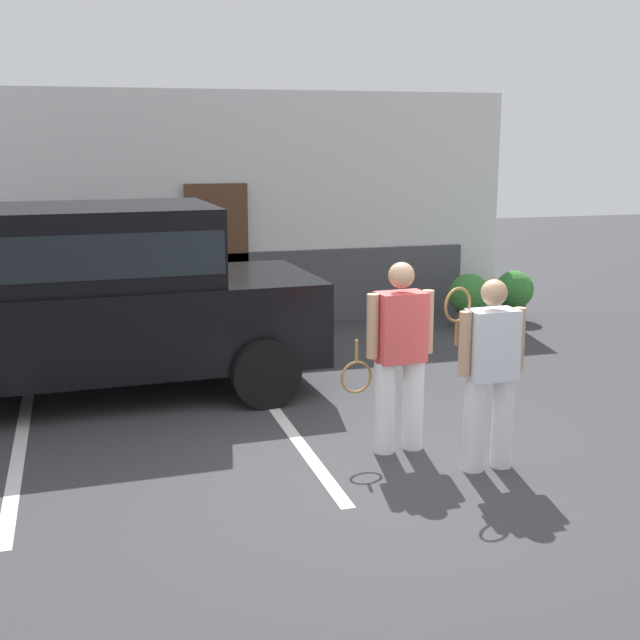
{
  "coord_description": "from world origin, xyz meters",
  "views": [
    {
      "loc": [
        -2.39,
        -6.42,
        2.76
      ],
      "look_at": [
        -0.21,
        1.2,
        1.05
      ],
      "focal_mm": 47.97,
      "sensor_mm": 36.0,
      "label": 1
    }
  ],
  "objects_px": {
    "potted_plant_secondary": "(514,293)",
    "tennis_player_man": "(399,355)",
    "potted_plant_by_porch": "(469,298)",
    "parked_suv": "(90,292)",
    "tennis_player_woman": "(490,371)"
  },
  "relations": [
    {
      "from": "potted_plant_secondary",
      "to": "tennis_player_man",
      "type": "bearing_deg",
      "value": -128.25
    },
    {
      "from": "potted_plant_by_porch",
      "to": "parked_suv",
      "type": "bearing_deg",
      "value": -159.47
    },
    {
      "from": "tennis_player_man",
      "to": "tennis_player_woman",
      "type": "xyz_separation_m",
      "value": [
        0.57,
        -0.61,
        -0.03
      ]
    },
    {
      "from": "parked_suv",
      "to": "potted_plant_by_porch",
      "type": "height_order",
      "value": "parked_suv"
    },
    {
      "from": "potted_plant_by_porch",
      "to": "tennis_player_woman",
      "type": "bearing_deg",
      "value": -114.03
    },
    {
      "from": "tennis_player_woman",
      "to": "tennis_player_man",
      "type": "bearing_deg",
      "value": -49.79
    },
    {
      "from": "tennis_player_woman",
      "to": "potted_plant_by_porch",
      "type": "xyz_separation_m",
      "value": [
        2.26,
        5.07,
        -0.41
      ]
    },
    {
      "from": "parked_suv",
      "to": "potted_plant_by_porch",
      "type": "bearing_deg",
      "value": 18.19
    },
    {
      "from": "parked_suv",
      "to": "tennis_player_woman",
      "type": "height_order",
      "value": "parked_suv"
    },
    {
      "from": "tennis_player_woman",
      "to": "potted_plant_by_porch",
      "type": "bearing_deg",
      "value": -116.74
    },
    {
      "from": "tennis_player_man",
      "to": "potted_plant_by_porch",
      "type": "relative_size",
      "value": 2.16
    },
    {
      "from": "parked_suv",
      "to": "tennis_player_man",
      "type": "distance_m",
      "value": 3.55
    },
    {
      "from": "parked_suv",
      "to": "potted_plant_secondary",
      "type": "distance_m",
      "value": 6.69
    },
    {
      "from": "tennis_player_man",
      "to": "tennis_player_woman",
      "type": "relative_size",
      "value": 1.05
    },
    {
      "from": "parked_suv",
      "to": "tennis_player_woman",
      "type": "xyz_separation_m",
      "value": [
        3.13,
        -3.05,
        -0.29
      ]
    }
  ]
}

